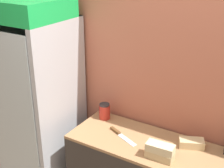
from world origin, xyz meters
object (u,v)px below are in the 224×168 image
(sandwich_stack_bottom, at_px, (160,155))
(sandwich_stack_middle, at_px, (160,148))
(sandwich_flat_left, at_px, (192,143))
(chefs_knife, at_px, (119,134))
(condiment_jar, at_px, (105,111))
(beverage_cooler, at_px, (42,94))

(sandwich_stack_bottom, xyz_separation_m, sandwich_stack_middle, (0.00, 0.00, 0.06))
(sandwich_stack_bottom, distance_m, sandwich_flat_left, 0.32)
(sandwich_stack_middle, relative_size, sandwich_flat_left, 0.98)
(sandwich_stack_bottom, distance_m, chefs_knife, 0.46)
(sandwich_stack_middle, distance_m, condiment_jar, 0.77)
(sandwich_stack_bottom, height_order, chefs_knife, sandwich_stack_bottom)
(chefs_knife, distance_m, condiment_jar, 0.33)
(sandwich_stack_middle, height_order, sandwich_flat_left, sandwich_stack_middle)
(sandwich_stack_middle, height_order, condiment_jar, condiment_jar)
(sandwich_stack_bottom, relative_size, chefs_knife, 0.67)
(beverage_cooler, xyz_separation_m, sandwich_stack_middle, (1.32, -0.13, -0.08))
(beverage_cooler, bearing_deg, sandwich_flat_left, 5.98)
(beverage_cooler, height_order, sandwich_flat_left, beverage_cooler)
(sandwich_flat_left, xyz_separation_m, condiment_jar, (-0.86, 0.03, 0.04))
(sandwich_stack_bottom, height_order, sandwich_stack_middle, sandwich_stack_middle)
(condiment_jar, bearing_deg, chefs_knife, -33.72)
(sandwich_stack_bottom, xyz_separation_m, sandwich_flat_left, (0.16, 0.28, 0.00))
(beverage_cooler, distance_m, sandwich_stack_middle, 1.33)
(chefs_knife, bearing_deg, sandwich_stack_middle, -16.90)
(sandwich_flat_left, relative_size, condiment_jar, 1.49)
(sandwich_flat_left, bearing_deg, chefs_knife, -166.00)
(beverage_cooler, height_order, sandwich_stack_bottom, beverage_cooler)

